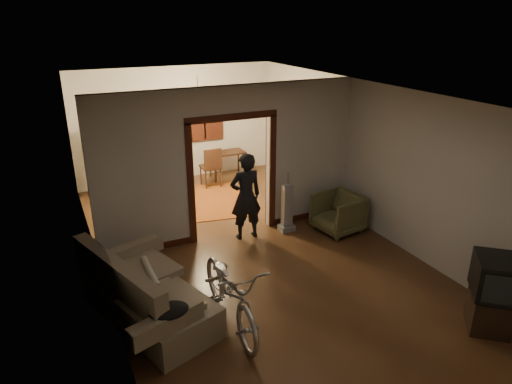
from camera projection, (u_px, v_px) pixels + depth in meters
floor at (249, 249)px, 8.19m from camera, size 5.00×8.50×0.01m
ceiling at (248, 91)px, 7.17m from camera, size 5.00×8.50×0.01m
wall_back at (177, 124)px, 11.26m from camera, size 5.00×0.02×2.80m
wall_left at (93, 199)px, 6.68m from camera, size 0.02×8.50×2.80m
wall_right at (368, 157)px, 8.68m from camera, size 0.02×8.50×2.80m
partition_wall at (231, 163)px, 8.31m from camera, size 5.00×0.14×2.80m
door_casing at (232, 178)px, 8.42m from camera, size 1.74×0.20×2.32m
far_window at (204, 116)px, 11.45m from camera, size 0.98×0.06×1.28m
chandelier at (198, 96)px, 9.44m from camera, size 0.24×0.24×0.24m
light_switch at (284, 164)px, 8.73m from camera, size 0.08×0.01×0.12m
sofa at (148, 287)px, 6.17m from camera, size 1.59×2.33×0.98m
rolled_paper at (150, 272)px, 6.45m from camera, size 0.10×0.82×0.10m
jacket at (169, 311)px, 5.35m from camera, size 0.48×0.36×0.14m
bicycle at (230, 291)px, 6.05m from camera, size 0.74×1.93×1.00m
armchair at (338, 213)px, 8.74m from camera, size 0.93×0.91×0.75m
tv_stand at (489, 312)px, 6.04m from camera, size 0.73×0.73×0.49m
crt_tv at (497, 277)px, 5.85m from camera, size 0.81×0.81×0.52m
vacuum at (287, 208)px, 8.72m from camera, size 0.34×0.30×0.94m
person at (246, 196)px, 8.33m from camera, size 0.61×0.41×1.65m
oriental_rug at (208, 201)px, 10.27m from camera, size 1.99×2.40×0.02m
locker at (131, 158)px, 10.50m from camera, size 0.91×0.61×1.67m
globe at (126, 111)px, 10.10m from camera, size 0.30×0.30×0.30m
desk at (227, 165)px, 11.72m from camera, size 0.95×0.63×0.65m
desk_chair at (210, 167)px, 11.01m from camera, size 0.55×0.55×0.98m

